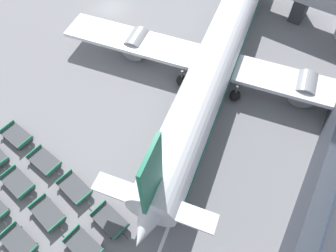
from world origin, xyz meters
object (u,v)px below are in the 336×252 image
object	(u,v)px
baggage_dolly_row_mid_b_col_c	(75,188)
airplane	(219,51)
baggage_dolly_row_mid_a_col_c	(48,213)
baggage_dolly_row_mid_b_col_d	(110,221)
baggage_dolly_row_mid_b_col_b	(45,161)
baggage_dolly_row_mid_b_col_a	(17,136)
baggage_dolly_row_near_col_c	(19,243)
baggage_dolly_row_mid_a_col_b	(18,183)
baggage_dolly_row_mid_a_col_d	(84,246)

from	to	relation	value
baggage_dolly_row_mid_b_col_c	airplane	bearing A→B (deg)	76.07
baggage_dolly_row_mid_a_col_c	baggage_dolly_row_mid_b_col_d	size ratio (longest dim) A/B	1.00
baggage_dolly_row_mid_b_col_b	baggage_dolly_row_mid_b_col_c	world-z (taller)	same
airplane	baggage_dolly_row_mid_b_col_d	distance (m)	20.78
baggage_dolly_row_mid_b_col_a	baggage_dolly_row_mid_b_col_b	world-z (taller)	same
baggage_dolly_row_mid_b_col_b	baggage_dolly_row_mid_b_col_d	bearing A→B (deg)	-10.89
baggage_dolly_row_near_col_c	baggage_dolly_row_mid_a_col_c	world-z (taller)	same
baggage_dolly_row_mid_a_col_b	baggage_dolly_row_mid_b_col_b	xyz separation A→B (m)	(0.63, 2.88, 0.00)
baggage_dolly_row_mid_a_col_c	baggage_dolly_row_mid_b_col_c	bearing A→B (deg)	79.42
airplane	baggage_dolly_row_mid_a_col_d	size ratio (longest dim) A/B	11.53
baggage_dolly_row_mid_a_col_c	baggage_dolly_row_mid_a_col_d	xyz separation A→B (m)	(4.34, -0.67, 0.00)
baggage_dolly_row_mid_b_col_b	baggage_dolly_row_mid_b_col_c	xyz separation A→B (m)	(4.16, -0.78, 0.00)
baggage_dolly_row_mid_a_col_c	baggage_dolly_row_mid_b_col_b	bearing A→B (deg)	134.03
baggage_dolly_row_near_col_c	baggage_dolly_row_mid_b_col_d	xyz separation A→B (m)	(5.40, 5.09, 0.00)
baggage_dolly_row_mid_a_col_b	airplane	bearing A→B (deg)	66.08
baggage_dolly_row_mid_a_col_d	baggage_dolly_row_mid_b_col_a	world-z (taller)	same
baggage_dolly_row_mid_a_col_c	baggage_dolly_row_mid_b_col_a	xyz separation A→B (m)	(-7.92, 4.58, 0.00)
airplane	baggage_dolly_row_mid_a_col_c	bearing A→B (deg)	-103.50
baggage_dolly_row_mid_b_col_c	baggage_dolly_row_mid_a_col_d	bearing A→B (deg)	-43.79
baggage_dolly_row_near_col_c	baggage_dolly_row_mid_b_col_d	distance (m)	7.42
baggage_dolly_row_mid_b_col_d	baggage_dolly_row_mid_b_col_b	bearing A→B (deg)	169.11
baggage_dolly_row_mid_b_col_b	baggage_dolly_row_mid_a_col_d	bearing A→B (deg)	-28.99
airplane	baggage_dolly_row_mid_b_col_d	size ratio (longest dim) A/B	11.52
baggage_dolly_row_mid_a_col_d	baggage_dolly_row_mid_b_col_a	size ratio (longest dim) A/B	1.00
baggage_dolly_row_mid_a_col_b	baggage_dolly_row_mid_b_col_b	bearing A→B (deg)	77.64
airplane	baggage_dolly_row_mid_b_col_c	bearing A→B (deg)	-103.93
baggage_dolly_row_mid_b_col_a	baggage_dolly_row_mid_b_col_d	world-z (taller)	same
baggage_dolly_row_near_col_c	baggage_dolly_row_mid_a_col_b	bearing A→B (deg)	134.70
airplane	baggage_dolly_row_mid_a_col_b	distance (m)	24.04
baggage_dolly_row_mid_b_col_c	baggage_dolly_row_mid_b_col_b	bearing A→B (deg)	169.44
baggage_dolly_row_mid_b_col_c	baggage_dolly_row_mid_b_col_d	size ratio (longest dim) A/B	1.00
baggage_dolly_row_mid_a_col_c	baggage_dolly_row_mid_b_col_d	xyz separation A→B (m)	(4.99, 2.08, 0.00)
baggage_dolly_row_mid_a_col_c	baggage_dolly_row_mid_b_col_a	bearing A→B (deg)	149.95
airplane	baggage_dolly_row_mid_a_col_d	world-z (taller)	airplane
baggage_dolly_row_mid_b_col_a	baggage_dolly_row_mid_b_col_b	distance (m)	4.39
baggage_dolly_row_mid_b_col_a	baggage_dolly_row_mid_b_col_c	distance (m)	8.63
airplane	baggage_dolly_row_mid_b_col_a	size ratio (longest dim) A/B	11.56
airplane	baggage_dolly_row_mid_b_col_b	size ratio (longest dim) A/B	11.55
baggage_dolly_row_near_col_c	baggage_dolly_row_mid_a_col_d	world-z (taller)	same
baggage_dolly_row_mid_b_col_d	baggage_dolly_row_near_col_c	bearing A→B (deg)	-136.69
airplane	baggage_dolly_row_mid_b_col_d	world-z (taller)	airplane
baggage_dolly_row_mid_a_col_b	baggage_dolly_row_mid_b_col_d	xyz separation A→B (m)	(9.23, 1.22, 0.00)
baggage_dolly_row_mid_a_col_c	baggage_dolly_row_mid_b_col_b	distance (m)	5.20
airplane	baggage_dolly_row_mid_a_col_d	bearing A→B (deg)	-92.73
baggage_dolly_row_mid_a_col_b	baggage_dolly_row_mid_a_col_c	world-z (taller)	same
baggage_dolly_row_mid_b_col_d	airplane	bearing A→B (deg)	88.70
baggage_dolly_row_near_col_c	baggage_dolly_row_mid_a_col_d	bearing A→B (deg)	26.22
baggage_dolly_row_mid_a_col_b	baggage_dolly_row_near_col_c	bearing A→B (deg)	-45.30
baggage_dolly_row_mid_b_col_c	baggage_dolly_row_mid_b_col_d	bearing A→B (deg)	-11.21
baggage_dolly_row_mid_b_col_b	baggage_dolly_row_mid_b_col_d	xyz separation A→B (m)	(8.60, -1.65, 0.00)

